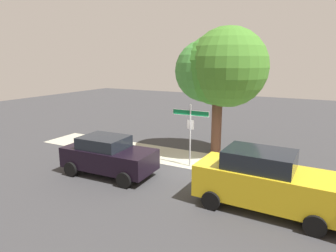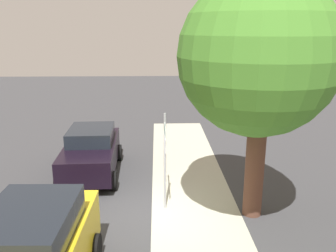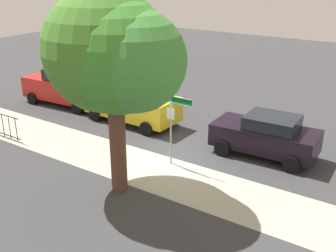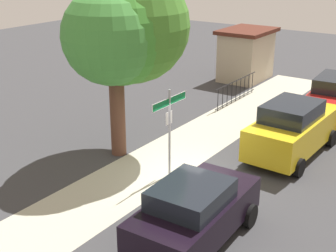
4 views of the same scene
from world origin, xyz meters
name	(u,v)px [view 1 (image 1 of 4)]	position (x,y,z in m)	size (l,w,h in m)	color
ground_plane	(194,170)	(0.00, 0.00, 0.00)	(60.00, 60.00, 0.00)	#38383A
sidewalk_strip	(245,168)	(2.00, 1.30, 0.00)	(24.00, 2.60, 0.00)	#ADAB96
street_sign	(190,123)	(-0.38, 0.40, 2.07)	(1.79, 0.07, 2.93)	#9EA0A5
shade_tree	(219,69)	(0.15, 2.64, 4.46)	(4.68, 3.93, 6.54)	brown
car_black	(108,155)	(-3.08, -2.24, 0.86)	(4.09, 2.12, 1.69)	black
car_yellow	(265,181)	(3.50, -2.23, 1.01)	(4.66, 2.14, 2.01)	gold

